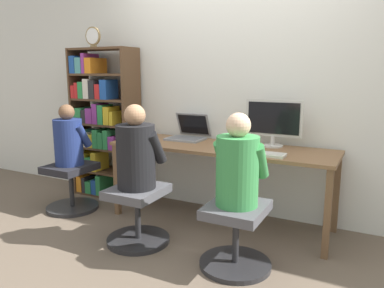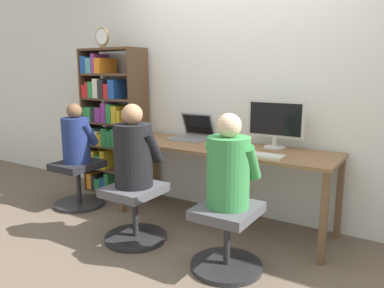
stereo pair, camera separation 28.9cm
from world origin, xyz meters
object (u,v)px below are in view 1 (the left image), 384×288
Objects in this scene: laptop at (188,134)px; office_chair_left at (236,234)px; person_at_laptop at (136,152)px; office_chair_side at (71,185)px; keyboard at (259,153)px; desk_clock at (93,37)px; person_near_shelf at (69,139)px; person_at_monitor at (238,166)px; desktop_monitor at (273,122)px; office_chair_right at (138,213)px; bookshelf at (99,123)px.

laptop is 1.34m from office_chair_left.
office_chair_side is (-1.05, 0.31, -0.51)m from person_at_laptop.
keyboard is at bearing -23.50° from laptop.
desk_clock reaches higher than person_at_laptop.
person_near_shelf is at bearing 90.00° from office_chair_side.
person_at_monitor is at bearing -9.31° from office_chair_side.
desktop_monitor is 0.76× the size of person_at_laptop.
office_chair_left is at bearing -89.89° from keyboard.
keyboard is 0.71m from office_chair_left.
person_at_monitor is (0.87, -0.00, 0.50)m from office_chair_right.
bookshelf is 3.15× the size of office_chair_side.
keyboard reaches higher than office_chair_right.
laptop reaches higher than office_chair_right.
keyboard is 1.99m from bookshelf.
desktop_monitor is 0.91m from person_at_monitor.
office_chair_right is 1.99m from desk_clock.
office_chair_right and office_chair_side have the same top height.
bookshelf reaches higher than office_chair_right.
desk_clock reaches higher than person_at_monitor.
desktop_monitor is 0.98× the size of office_chair_right.
bookshelf is (-1.96, -0.06, -0.13)m from desktop_monitor.
bookshelf is 0.94m from desk_clock.
person_at_laptop reaches higher than person_near_shelf.
desk_clock reaches higher than laptop.
office_chair_left is at bearing -90.13° from desktop_monitor.
laptop is (-0.86, -0.01, -0.17)m from desktop_monitor.
keyboard is at bearing 5.48° from person_near_shelf.
office_chair_left is 1.94m from office_chair_side.
office_chair_left is 2.20m from bookshelf.
desk_clock is at bearing 144.75° from person_at_laptop.
desktop_monitor is 0.44m from keyboard.
person_at_laptop is at bearing 179.51° from person_at_monitor.
laptop reaches higher than office_chair_left.
person_at_laptop is at bearing 179.18° from office_chair_left.
desk_clock reaches higher than person_near_shelf.
office_chair_side is at bearing -85.25° from bookshelf.
desk_clock is at bearing -63.62° from bookshelf.
desktop_monitor is 2.44× the size of desk_clock.
person_near_shelf is (-1.05, 0.32, 0.48)m from office_chair_right.
office_chair_left is 1.00× the size of office_chair_right.
person_at_monitor is at bearing -22.94° from bookshelf.
person_at_monitor is (0.86, -0.87, -0.03)m from laptop.
keyboard is at bearing -7.42° from desk_clock.
keyboard is 1.92m from person_near_shelf.
laptop is at bearing 2.36° from bookshelf.
keyboard is 0.64× the size of person_at_monitor.
office_chair_right is at bearing -149.92° from keyboard.
desk_clock is (-1.92, 0.25, 1.01)m from keyboard.
keyboard is 0.62× the size of person_at_laptop.
person_near_shelf reaches higher than office_chair_left.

